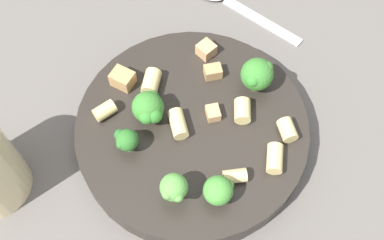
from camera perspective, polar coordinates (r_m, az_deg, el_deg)
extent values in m
plane|color=#5B5651|center=(0.51, 0.00, -2.08)|extent=(2.00, 2.00, 0.00)
cylinder|color=#28231E|center=(0.50, 0.00, -1.34)|extent=(0.24, 0.24, 0.03)
cylinder|color=white|center=(0.49, 0.00, -0.72)|extent=(0.21, 0.21, 0.01)
torus|color=#28231E|center=(0.49, 0.00, -0.67)|extent=(0.24, 0.24, 0.00)
cylinder|color=#84AD60|center=(0.45, 3.03, -8.93)|extent=(0.01, 0.01, 0.01)
sphere|color=#478E38|center=(0.44, 3.11, -8.34)|extent=(0.03, 0.03, 0.03)
sphere|color=#497E35|center=(0.44, 4.33, -7.73)|extent=(0.01, 0.01, 0.01)
sphere|color=#477A39|center=(0.44, 1.83, -8.26)|extent=(0.01, 0.01, 0.01)
cylinder|color=#84AD60|center=(0.45, -2.09, -8.68)|extent=(0.01, 0.01, 0.02)
sphere|color=#569942|center=(0.44, -2.16, -7.96)|extent=(0.03, 0.03, 0.03)
sphere|color=#588641|center=(0.43, -2.86, -8.69)|extent=(0.01, 0.01, 0.01)
sphere|color=#569640|center=(0.43, -1.64, -9.09)|extent=(0.01, 0.01, 0.01)
cylinder|color=#84AD60|center=(0.49, -5.11, 0.65)|extent=(0.01, 0.01, 0.01)
sphere|color=#387A2D|center=(0.48, -5.25, 1.53)|extent=(0.03, 0.03, 0.03)
sphere|color=#347C2C|center=(0.47, -5.38, 0.46)|extent=(0.02, 0.02, 0.02)
sphere|color=#317929|center=(0.47, -4.53, 0.59)|extent=(0.02, 0.02, 0.02)
sphere|color=#376E29|center=(0.48, -4.68, 2.76)|extent=(0.01, 0.01, 0.01)
cylinder|color=#84AD60|center=(0.48, -7.51, -3.05)|extent=(0.01, 0.01, 0.01)
sphere|color=#2D6B28|center=(0.46, -7.69, -2.38)|extent=(0.02, 0.02, 0.02)
sphere|color=#2E6926|center=(0.46, -8.43, -2.88)|extent=(0.01, 0.01, 0.01)
sphere|color=#276028|center=(0.47, -8.52, -1.75)|extent=(0.01, 0.01, 0.01)
sphere|color=#286424|center=(0.46, -6.91, -1.90)|extent=(0.01, 0.01, 0.01)
cylinder|color=#93B766|center=(0.51, 7.49, 4.31)|extent=(0.01, 0.01, 0.01)
sphere|color=#387A2D|center=(0.50, 7.72, 5.39)|extent=(0.03, 0.03, 0.03)
sphere|color=#36692A|center=(0.49, 8.84, 6.13)|extent=(0.01, 0.01, 0.01)
sphere|color=#347C2D|center=(0.49, 7.23, 4.76)|extent=(0.02, 0.02, 0.02)
cylinder|color=#E0C67F|center=(0.46, 5.10, -6.64)|extent=(0.02, 0.02, 0.01)
cylinder|color=#E0C67F|center=(0.50, -10.31, 1.10)|extent=(0.03, 0.02, 0.01)
cylinder|color=#E0C67F|center=(0.47, 9.78, -4.50)|extent=(0.02, 0.03, 0.02)
cylinder|color=#E0C67F|center=(0.49, 6.15, 0.61)|extent=(0.02, 0.03, 0.02)
cylinder|color=#E0C67F|center=(0.49, 11.23, -1.16)|extent=(0.02, 0.02, 0.02)
cylinder|color=#E0C67F|center=(0.48, -1.63, -0.56)|extent=(0.02, 0.03, 0.02)
cylinder|color=#E0C67F|center=(0.51, -4.85, 4.51)|extent=(0.03, 0.03, 0.02)
cube|color=tan|center=(0.49, 2.50, 0.84)|extent=(0.01, 0.02, 0.01)
cube|color=tan|center=(0.53, 1.69, 8.32)|extent=(0.02, 0.02, 0.01)
cube|color=tan|center=(0.51, -8.21, 4.86)|extent=(0.03, 0.03, 0.02)
cube|color=tan|center=(0.51, 2.49, 5.74)|extent=(0.02, 0.01, 0.01)
cube|color=silver|center=(0.61, 8.28, 11.61)|extent=(0.08, 0.09, 0.01)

